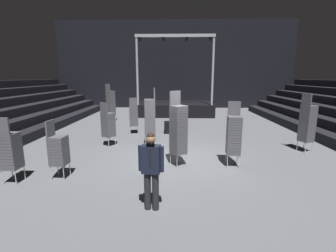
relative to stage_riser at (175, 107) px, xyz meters
The scene contains 15 objects.
ground_plane 10.47m from the stage_riser, 90.00° to the right, with size 22.00×30.00×0.10m, color #515459.
arena_end_wall 5.70m from the stage_riser, 90.00° to the left, with size 22.00×0.30×8.00m, color black.
stage_riser is the anchor object (origin of this frame).
man_with_tie 13.80m from the stage_riser, 92.04° to the right, with size 0.57×0.28×1.77m.
chair_stack_front_left 13.26m from the stage_riser, 110.02° to the right, with size 0.46×0.46×1.88m.
chair_stack_front_right 6.75m from the stage_riser, 108.35° to the right, with size 0.51×0.51×1.88m.
chair_stack_mid_left 9.18m from the stage_riser, 107.98° to the right, with size 0.61×0.61×1.88m.
chair_stack_mid_right 5.18m from the stage_riser, 145.78° to the right, with size 0.61×0.61×2.48m.
chair_stack_mid_centre 11.16m from the stage_riser, 79.91° to the right, with size 0.47×0.47×2.14m.
chair_stack_rear_left 8.83m from the stage_riser, 96.71° to the right, with size 0.50×0.50×2.48m.
chair_stack_rear_right 10.68m from the stage_riser, 60.69° to the right, with size 0.58×0.58×2.31m.
chair_stack_rear_centre 12.57m from the stage_riser, 105.50° to the right, with size 0.46×0.46×1.71m.
chair_stack_aisle_left 10.99m from the stage_riser, 89.29° to the right, with size 0.61×0.61×2.48m.
equipment_road_case 6.25m from the stage_riser, 90.84° to the right, with size 0.90×0.60×0.59m, color black.
loose_chair_near_man 12.04m from the stage_riser, 93.09° to the right, with size 0.51×0.51×0.95m.
Camera 1 is at (0.02, -8.25, 2.93)m, focal length 25.72 mm.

